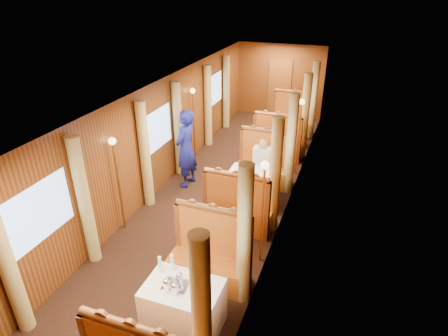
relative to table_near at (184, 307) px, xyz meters
The scene contains 47 objects.
floor 3.60m from the table_near, 102.09° to the left, with size 3.00×12.00×0.01m, color black, non-canonical shape.
ceiling 4.16m from the table_near, 102.09° to the left, with size 3.00×12.00×0.01m, color silver, non-canonical shape.
wall_far 9.57m from the table_near, 94.51° to the left, with size 3.00×2.50×0.01m, color brown, non-canonical shape.
wall_left 4.25m from the table_near, 122.74° to the left, with size 12.00×2.50×0.01m, color brown, non-canonical shape.
wall_right 3.68m from the table_near, 77.91° to the left, with size 12.00×2.50×0.01m, color brown, non-canonical shape.
doorway_far 9.52m from the table_near, 94.53° to the left, with size 0.80×0.04×2.00m, color brown.
table_near is the anchor object (origin of this frame).
banquette_near_aft 1.02m from the table_near, 90.00° to the left, with size 1.30×0.55×1.34m.
table_mid 3.50m from the table_near, 90.00° to the left, with size 1.05×0.72×0.75m, color white.
banquette_mid_fwd 2.49m from the table_near, 90.00° to the left, with size 1.30×0.55×1.34m.
banquette_mid_aft 4.51m from the table_near, 90.00° to the left, with size 1.30×0.55×1.34m.
table_far 7.00m from the table_near, 90.00° to the left, with size 1.05×0.72×0.75m, color white.
banquette_far_fwd 5.99m from the table_near, 90.00° to the left, with size 1.30×0.55×1.34m.
banquette_far_aft 8.01m from the table_near, 90.00° to the left, with size 1.30×0.55×1.34m.
tea_tray 0.39m from the table_near, behind, with size 0.34×0.26×0.01m, color silver.
teapot_left 0.49m from the table_near, 143.81° to the right, with size 0.18×0.13×0.14m, color silver, non-canonical shape.
teapot_right 0.47m from the table_near, 105.03° to the right, with size 0.16×0.12×0.13m, color silver, non-canonical shape.
teapot_back 0.45m from the table_near, 136.76° to the left, with size 0.16×0.12×0.13m, color silver, non-canonical shape.
fruit_plate 0.50m from the table_near, 21.20° to the right, with size 0.22×0.22×0.05m.
cup_inboard 0.65m from the table_near, 159.00° to the left, with size 0.08×0.08×0.26m.
cup_outboard 0.61m from the table_near, 136.48° to the left, with size 0.08×0.08×0.26m.
rose_vase_mid 3.56m from the table_near, 90.57° to the left, with size 0.06×0.06×0.36m.
rose_vase_far 7.03m from the table_near, 89.73° to the left, with size 0.06×0.06×0.36m.
window_left_near 2.48m from the table_near, behind, with size 1.20×0.90×0.01m, color #84ADE0, non-canonical shape.
curtain_left_near_a 2.41m from the table_near, 159.89° to the right, with size 0.22×0.22×2.35m, color tan.
curtain_left_near_b 2.41m from the table_near, 159.89° to the left, with size 0.22×0.22×2.35m, color tan.
window_right_near 1.30m from the table_near, ahead, with size 1.20×0.90×0.01m, color #84ADE0, non-canonical shape.
curtain_right_near_a 1.28m from the table_near, 51.07° to the right, with size 0.22×0.22×2.35m, color tan.
curtain_right_near_b 1.28m from the table_near, 51.07° to the left, with size 0.22×0.22×2.35m, color tan.
window_left_mid 4.29m from the table_near, 122.56° to the left, with size 1.20×0.90×0.01m, color #84ADE0, non-canonical shape.
curtain_left_mid_a 3.55m from the table_near, 128.06° to the left, with size 0.22×0.22×2.35m, color tan.
curtain_left_mid_b 4.85m from the table_near, 116.46° to the left, with size 0.22×0.22×2.35m, color tan.
window_right_mid 3.73m from the table_near, 78.14° to the left, with size 1.20×0.90×0.01m, color #84ADE0, non-canonical shape.
curtain_right_mid_a 2.90m from the table_near, 76.96° to the left, with size 0.22×0.22×2.35m, color tan.
curtain_right_mid_b 4.40m from the table_near, 81.63° to the left, with size 0.22×0.22×2.35m, color tan.
window_left_far 7.43m from the table_near, 107.71° to the left, with size 1.20×0.90×0.01m, color #84ADE0, non-canonical shape.
curtain_left_far_a 6.62m from the table_near, 108.90° to the left, with size 0.22×0.22×2.35m, color tan.
curtain_left_far_b 8.11m from the table_near, 105.31° to the left, with size 0.22×0.22×2.35m, color tan.
window_right_far 7.12m from the table_near, 84.01° to the left, with size 1.20×0.90×0.01m, color #84ADE0, non-canonical shape.
curtain_right_far_a 6.30m from the table_near, 84.22° to the left, with size 0.22×0.22×2.35m, color tan.
curtain_right_far_b 7.85m from the table_near, 85.37° to the left, with size 0.22×0.22×2.35m, color tan.
sconce_left_fore 2.95m from the table_near, 140.86° to the left, with size 0.14×0.14×1.95m.
sconce_right_fore 2.12m from the table_near, 69.62° to the left, with size 0.14×0.14×1.95m.
sconce_left_aft 5.76m from the table_near, 112.27° to the left, with size 0.14×0.14×1.95m.
sconce_right_aft 5.39m from the table_near, 82.94° to the left, with size 0.14×0.14×1.95m.
steward 4.17m from the table_near, 114.20° to the left, with size 0.68×0.45×1.88m, color navy.
passenger 4.25m from the table_near, 90.00° to the left, with size 0.40×0.44×0.76m.
Camera 1 is at (2.56, -6.86, 4.50)m, focal length 30.00 mm.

